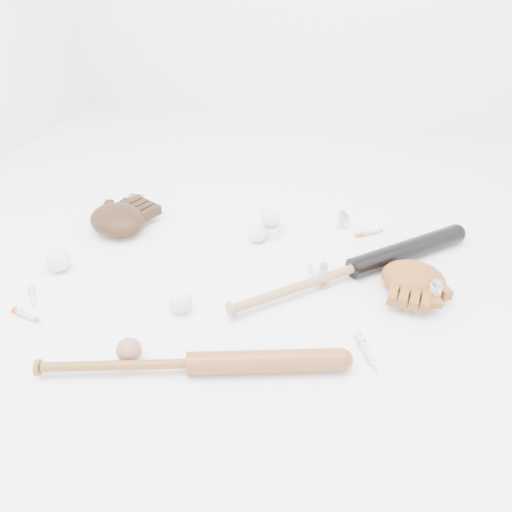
% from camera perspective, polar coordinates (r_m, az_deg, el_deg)
% --- Properties ---
extents(bat_dark, '(0.79, 0.71, 0.07)m').
position_cam_1_polar(bat_dark, '(1.73, 11.17, -1.34)').
color(bat_dark, black).
rests_on(bat_dark, ground).
extents(bat_wood, '(0.85, 0.30, 0.06)m').
position_cam_1_polar(bat_wood, '(1.39, -7.53, -12.08)').
color(bat_wood, brown).
rests_on(bat_wood, ground).
extents(glove_dark, '(0.37, 0.37, 0.10)m').
position_cam_1_polar(glove_dark, '(2.01, -15.56, 4.06)').
color(glove_dark, black).
rests_on(glove_dark, ground).
extents(glove_tan, '(0.28, 0.28, 0.09)m').
position_cam_1_polar(glove_tan, '(1.72, 17.54, -2.43)').
color(glove_tan, brown).
rests_on(glove_tan, ground).
extents(trading_card, '(0.07, 0.10, 0.01)m').
position_cam_1_polar(trading_card, '(2.24, -13.87, 6.33)').
color(trading_card, gold).
rests_on(trading_card, ground).
extents(pedestal, '(0.09, 0.09, 0.04)m').
position_cam_1_polar(pedestal, '(1.92, 1.63, 2.98)').
color(pedestal, white).
rests_on(pedestal, ground).
extents(baseball_on_pedestal, '(0.07, 0.07, 0.07)m').
position_cam_1_polar(baseball_on_pedestal, '(1.89, 1.66, 4.47)').
color(baseball_on_pedestal, silver).
rests_on(baseball_on_pedestal, pedestal).
extents(baseball_left, '(0.08, 0.08, 0.08)m').
position_cam_1_polar(baseball_left, '(1.85, -21.66, -0.42)').
color(baseball_left, silver).
rests_on(baseball_left, ground).
extents(baseball_upper, '(0.07, 0.07, 0.07)m').
position_cam_1_polar(baseball_upper, '(1.88, 0.19, 2.61)').
color(baseball_upper, silver).
rests_on(baseball_upper, ground).
extents(baseball_mid, '(0.07, 0.07, 0.07)m').
position_cam_1_polar(baseball_mid, '(1.57, -8.59, -5.20)').
color(baseball_mid, silver).
rests_on(baseball_mid, ground).
extents(baseball_aged, '(0.07, 0.07, 0.07)m').
position_cam_1_polar(baseball_aged, '(1.45, -14.31, -10.39)').
color(baseball_aged, '#8D6144').
rests_on(baseball_aged, ground).
extents(syringe_0, '(0.10, 0.12, 0.02)m').
position_cam_1_polar(syringe_0, '(1.77, -24.18, -4.27)').
color(syringe_0, '#ADBCC6').
rests_on(syringe_0, ground).
extents(syringe_1, '(0.12, 0.15, 0.02)m').
position_cam_1_polar(syringe_1, '(1.72, 6.91, -2.21)').
color(syringe_1, '#ADBCC6').
rests_on(syringe_1, ground).
extents(syringe_2, '(0.15, 0.11, 0.02)m').
position_cam_1_polar(syringe_2, '(1.98, 13.05, 2.66)').
color(syringe_2, '#ADBCC6').
rests_on(syringe_2, ground).
extents(syringe_3, '(0.10, 0.16, 0.02)m').
position_cam_1_polar(syringe_3, '(1.47, 12.52, -10.66)').
color(syringe_3, '#ADBCC6').
rests_on(syringe_3, ground).
extents(syringe_4, '(0.16, 0.10, 0.02)m').
position_cam_1_polar(syringe_4, '(1.82, 15.06, -0.99)').
color(syringe_4, '#ADBCC6').
rests_on(syringe_4, ground).
extents(syringe_5, '(0.15, 0.06, 0.02)m').
position_cam_1_polar(syringe_5, '(1.70, -24.63, -6.25)').
color(syringe_5, '#ADBCC6').
rests_on(syringe_5, ground).
extents(vial_0, '(0.03, 0.03, 0.07)m').
position_cam_1_polar(vial_0, '(1.99, 9.77, 4.18)').
color(vial_0, '#B2BDC3').
rests_on(vial_0, ground).
extents(vial_1, '(0.02, 0.02, 0.06)m').
position_cam_1_polar(vial_1, '(1.99, 10.25, 3.94)').
color(vial_1, '#B2BDC3').
rests_on(vial_1, ground).
extents(vial_2, '(0.03, 0.03, 0.08)m').
position_cam_1_polar(vial_2, '(1.67, 7.65, -2.05)').
color(vial_2, '#B2BDC3').
rests_on(vial_2, ground).
extents(vial_3, '(0.04, 0.04, 0.09)m').
position_cam_1_polar(vial_3, '(1.67, 19.75, -4.02)').
color(vial_3, '#B2BDC3').
rests_on(vial_3, ground).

